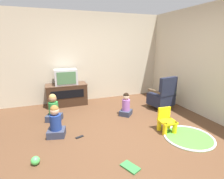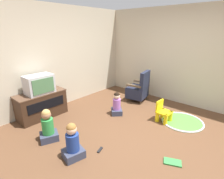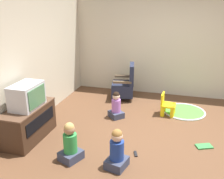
{
  "view_description": "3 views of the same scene",
  "coord_description": "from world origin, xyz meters",
  "px_view_note": "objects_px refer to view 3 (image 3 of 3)",
  "views": [
    {
      "loc": [
        -1.22,
        -2.67,
        1.74
      ],
      "look_at": [
        -0.03,
        0.62,
        0.78
      ],
      "focal_mm": 28.0,
      "sensor_mm": 36.0,
      "label": 1
    },
    {
      "loc": [
        -2.55,
        -1.52,
        1.99
      ],
      "look_at": [
        0.01,
        0.72,
        0.81
      ],
      "focal_mm": 28.0,
      "sensor_mm": 36.0,
      "label": 2
    },
    {
      "loc": [
        -4.39,
        -0.34,
        2.39
      ],
      "look_at": [
        0.03,
        0.93,
        0.77
      ],
      "focal_mm": 42.0,
      "sensor_mm": 36.0,
      "label": 3
    }
  ],
  "objects_px": {
    "television": "(27,96)",
    "child_watching_center": "(116,106)",
    "black_armchair": "(125,85)",
    "yellow_kid_chair": "(167,106)",
    "book": "(204,146)",
    "child_watching_left": "(70,144)",
    "child_watching_right": "(117,151)",
    "remote_control": "(136,154)",
    "tv_cabinet": "(29,122)"
  },
  "relations": [
    {
      "from": "television",
      "to": "child_watching_center",
      "type": "relative_size",
      "value": 1.05
    },
    {
      "from": "black_armchair",
      "to": "yellow_kid_chair",
      "type": "relative_size",
      "value": 1.87
    },
    {
      "from": "child_watching_center",
      "to": "book",
      "type": "bearing_deg",
      "value": -158.23
    },
    {
      "from": "child_watching_left",
      "to": "child_watching_right",
      "type": "relative_size",
      "value": 1.01
    },
    {
      "from": "child_watching_left",
      "to": "book",
      "type": "bearing_deg",
      "value": -42.01
    },
    {
      "from": "television",
      "to": "remote_control",
      "type": "relative_size",
      "value": 3.83
    },
    {
      "from": "black_armchair",
      "to": "child_watching_center",
      "type": "xyz_separation_m",
      "value": [
        -1.1,
        -0.08,
        -0.1
      ]
    },
    {
      "from": "tv_cabinet",
      "to": "child_watching_left",
      "type": "xyz_separation_m",
      "value": [
        -0.4,
        -0.98,
        -0.04
      ]
    },
    {
      "from": "black_armchair",
      "to": "book",
      "type": "height_order",
      "value": "black_armchair"
    },
    {
      "from": "tv_cabinet",
      "to": "child_watching_right",
      "type": "xyz_separation_m",
      "value": [
        -0.39,
        -1.71,
        -0.04
      ]
    },
    {
      "from": "black_armchair",
      "to": "yellow_kid_chair",
      "type": "xyz_separation_m",
      "value": [
        -0.67,
        -1.1,
        -0.15
      ]
    },
    {
      "from": "television",
      "to": "black_armchair",
      "type": "distance_m",
      "value": 2.67
    },
    {
      "from": "yellow_kid_chair",
      "to": "child_watching_right",
      "type": "xyz_separation_m",
      "value": [
        -2.08,
        0.55,
        0.08
      ]
    },
    {
      "from": "tv_cabinet",
      "to": "television",
      "type": "xyz_separation_m",
      "value": [
        0.0,
        -0.03,
        0.5
      ]
    },
    {
      "from": "black_armchair",
      "to": "yellow_kid_chair",
      "type": "distance_m",
      "value": 1.29
    },
    {
      "from": "yellow_kid_chair",
      "to": "child_watching_left",
      "type": "height_order",
      "value": "child_watching_left"
    },
    {
      "from": "tv_cabinet",
      "to": "black_armchair",
      "type": "distance_m",
      "value": 2.64
    },
    {
      "from": "child_watching_center",
      "to": "remote_control",
      "type": "distance_m",
      "value": 1.44
    },
    {
      "from": "yellow_kid_chair",
      "to": "book",
      "type": "relative_size",
      "value": 1.54
    },
    {
      "from": "black_armchair",
      "to": "remote_control",
      "type": "xyz_separation_m",
      "value": [
        -2.35,
        -0.75,
        -0.33
      ]
    },
    {
      "from": "remote_control",
      "to": "television",
      "type": "bearing_deg",
      "value": 71.72
    },
    {
      "from": "television",
      "to": "child_watching_right",
      "type": "distance_m",
      "value": 1.81
    },
    {
      "from": "book",
      "to": "television",
      "type": "bearing_deg",
      "value": -13.68
    },
    {
      "from": "television",
      "to": "book",
      "type": "xyz_separation_m",
      "value": [
        0.55,
        -2.96,
        -0.8
      ]
    },
    {
      "from": "television",
      "to": "book",
      "type": "bearing_deg",
      "value": -79.4
    },
    {
      "from": "yellow_kid_chair",
      "to": "child_watching_right",
      "type": "distance_m",
      "value": 2.15
    },
    {
      "from": "yellow_kid_chair",
      "to": "book",
      "type": "xyz_separation_m",
      "value": [
        -1.14,
        -0.72,
        -0.18
      ]
    },
    {
      "from": "tv_cabinet",
      "to": "child_watching_right",
      "type": "relative_size",
      "value": 1.77
    },
    {
      "from": "child_watching_center",
      "to": "black_armchair",
      "type": "bearing_deg",
      "value": -41.55
    },
    {
      "from": "child_watching_left",
      "to": "television",
      "type": "bearing_deg",
      "value": 89.89
    },
    {
      "from": "child_watching_center",
      "to": "child_watching_right",
      "type": "height_order",
      "value": "child_watching_right"
    },
    {
      "from": "tv_cabinet",
      "to": "remote_control",
      "type": "distance_m",
      "value": 1.94
    },
    {
      "from": "book",
      "to": "tv_cabinet",
      "type": "bearing_deg",
      "value": -13.78
    },
    {
      "from": "child_watching_right",
      "to": "book",
      "type": "relative_size",
      "value": 2.03
    },
    {
      "from": "child_watching_center",
      "to": "remote_control",
      "type": "height_order",
      "value": "child_watching_center"
    },
    {
      "from": "tv_cabinet",
      "to": "child_watching_left",
      "type": "bearing_deg",
      "value": -112.17
    },
    {
      "from": "tv_cabinet",
      "to": "book",
      "type": "bearing_deg",
      "value": -79.5
    },
    {
      "from": "yellow_kid_chair",
      "to": "remote_control",
      "type": "distance_m",
      "value": 1.72
    },
    {
      "from": "child_watching_center",
      "to": "book",
      "type": "height_order",
      "value": "child_watching_center"
    },
    {
      "from": "child_watching_right",
      "to": "remote_control",
      "type": "relative_size",
      "value": 4.0
    },
    {
      "from": "tv_cabinet",
      "to": "book",
      "type": "xyz_separation_m",
      "value": [
        0.55,
        -2.99,
        -0.3
      ]
    },
    {
      "from": "television",
      "to": "black_armchair",
      "type": "bearing_deg",
      "value": -25.71
    },
    {
      "from": "black_armchair",
      "to": "book",
      "type": "relative_size",
      "value": 2.87
    },
    {
      "from": "black_armchair",
      "to": "child_watching_right",
      "type": "height_order",
      "value": "black_armchair"
    },
    {
      "from": "television",
      "to": "child_watching_center",
      "type": "distance_m",
      "value": 1.85
    },
    {
      "from": "yellow_kid_chair",
      "to": "book",
      "type": "bearing_deg",
      "value": -144.4
    },
    {
      "from": "child_watching_center",
      "to": "child_watching_right",
      "type": "distance_m",
      "value": 1.72
    },
    {
      "from": "television",
      "to": "remote_control",
      "type": "bearing_deg",
      "value": -89.6
    },
    {
      "from": "tv_cabinet",
      "to": "yellow_kid_chair",
      "type": "distance_m",
      "value": 2.83
    },
    {
      "from": "black_armchair",
      "to": "book",
      "type": "xyz_separation_m",
      "value": [
        -1.81,
        -1.82,
        -0.33
      ]
    }
  ]
}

